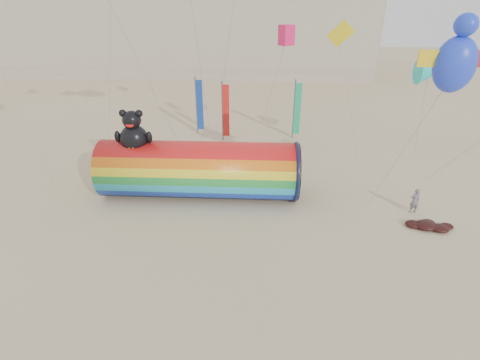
{
  "coord_description": "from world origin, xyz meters",
  "views": [
    {
      "loc": [
        1.45,
        -17.03,
        11.7
      ],
      "look_at": [
        0.5,
        1.5,
        2.4
      ],
      "focal_mm": 28.0,
      "sensor_mm": 36.0,
      "label": 1
    }
  ],
  "objects_px": {
    "windsock_assembly": "(199,168)",
    "kite_handler": "(415,201)",
    "hotel_building": "(174,3)",
    "fabric_bundle": "(429,226)"
  },
  "relations": [
    {
      "from": "hotel_building",
      "to": "kite_handler",
      "type": "bearing_deg",
      "value": -62.37
    },
    {
      "from": "hotel_building",
      "to": "windsock_assembly",
      "type": "bearing_deg",
      "value": -76.86
    },
    {
      "from": "fabric_bundle",
      "to": "kite_handler",
      "type": "bearing_deg",
      "value": 99.93
    },
    {
      "from": "windsock_assembly",
      "to": "kite_handler",
      "type": "height_order",
      "value": "windsock_assembly"
    },
    {
      "from": "hotel_building",
      "to": "fabric_bundle",
      "type": "height_order",
      "value": "hotel_building"
    },
    {
      "from": "windsock_assembly",
      "to": "kite_handler",
      "type": "xyz_separation_m",
      "value": [
        12.93,
        -1.5,
        -1.1
      ]
    },
    {
      "from": "hotel_building",
      "to": "kite_handler",
      "type": "xyz_separation_m",
      "value": [
        22.72,
        -43.42,
        -9.53
      ]
    },
    {
      "from": "hotel_building",
      "to": "fabric_bundle",
      "type": "relative_size",
      "value": 23.06
    },
    {
      "from": "windsock_assembly",
      "to": "kite_handler",
      "type": "distance_m",
      "value": 13.07
    },
    {
      "from": "windsock_assembly",
      "to": "fabric_bundle",
      "type": "height_order",
      "value": "windsock_assembly"
    }
  ]
}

